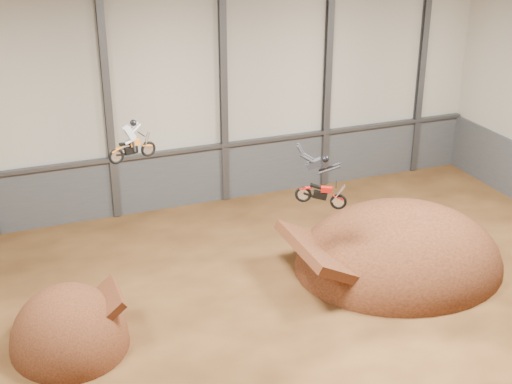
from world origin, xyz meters
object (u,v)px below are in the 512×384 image
(landing_ramp, at_px, (398,265))
(fmx_rider_b, at_px, (320,178))
(fmx_rider_a, at_px, (132,139))
(takeoff_ramp, at_px, (71,343))

(landing_ramp, distance_m, fmx_rider_b, 7.70)
(landing_ramp, relative_size, fmx_rider_a, 4.96)
(takeoff_ramp, relative_size, fmx_rider_b, 1.83)
(fmx_rider_a, relative_size, fmx_rider_b, 0.70)
(takeoff_ramp, distance_m, landing_ramp, 16.45)
(takeoff_ramp, xyz_separation_m, fmx_rider_b, (11.46, 0.05, 5.83))
(landing_ramp, height_order, fmx_rider_a, fmx_rider_a)
(landing_ramp, xyz_separation_m, fmx_rider_a, (-12.69, 1.97, 7.75))
(landing_ramp, bearing_deg, takeoff_ramp, -177.19)
(takeoff_ramp, relative_size, fmx_rider_a, 2.64)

